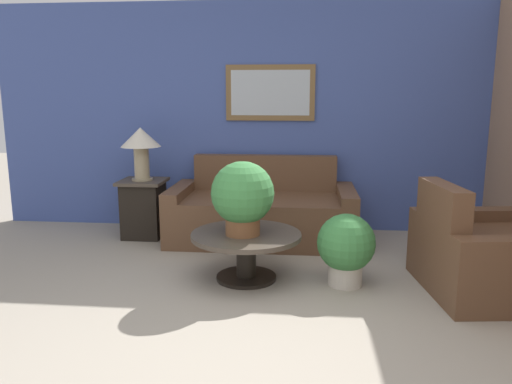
{
  "coord_description": "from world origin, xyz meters",
  "views": [
    {
      "loc": [
        0.3,
        -2.72,
        1.58
      ],
      "look_at": [
        -0.16,
        2.03,
        0.63
      ],
      "focal_mm": 35.0,
      "sensor_mm": 36.0,
      "label": 1
    }
  ],
  "objects": [
    {
      "name": "side_table",
      "position": [
        -1.46,
        2.54,
        0.33
      ],
      "size": [
        0.49,
        0.49,
        0.64
      ],
      "color": "black",
      "rests_on": "ground_plane"
    },
    {
      "name": "table_lamp",
      "position": [
        -1.46,
        2.54,
        1.05
      ],
      "size": [
        0.43,
        0.43,
        0.57
      ],
      "color": "tan",
      "rests_on": "side_table"
    },
    {
      "name": "coffee_table",
      "position": [
        -0.18,
        1.35,
        0.3
      ],
      "size": [
        0.94,
        0.94,
        0.41
      ],
      "color": "black",
      "rests_on": "ground_plane"
    },
    {
      "name": "wall_back",
      "position": [
        -0.0,
        3.09,
        1.31
      ],
      "size": [
        6.68,
        0.09,
        2.6
      ],
      "color": "#42569E",
      "rests_on": "ground_plane"
    },
    {
      "name": "potted_plant_on_table",
      "position": [
        -0.2,
        1.31,
        0.74
      ],
      "size": [
        0.53,
        0.53,
        0.62
      ],
      "color": "brown",
      "rests_on": "coffee_table"
    },
    {
      "name": "ground_plane",
      "position": [
        0.0,
        0.0,
        0.0
      ],
      "size": [
        20.0,
        20.0,
        0.0
      ],
      "primitive_type": "plane",
      "color": "gray"
    },
    {
      "name": "potted_plant_floor",
      "position": [
        0.66,
        1.29,
        0.33
      ],
      "size": [
        0.48,
        0.48,
        0.61
      ],
      "color": "beige",
      "rests_on": "ground_plane"
    },
    {
      "name": "armchair",
      "position": [
        1.74,
        1.25,
        0.3
      ],
      "size": [
        1.05,
        1.19,
        0.89
      ],
      "rotation": [
        0.0,
        0.0,
        1.69
      ],
      "color": "brown",
      "rests_on": "ground_plane"
    },
    {
      "name": "couch_main",
      "position": [
        -0.14,
        2.56,
        0.29
      ],
      "size": [
        1.98,
        0.98,
        0.89
      ],
      "color": "brown",
      "rests_on": "ground_plane"
    }
  ]
}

